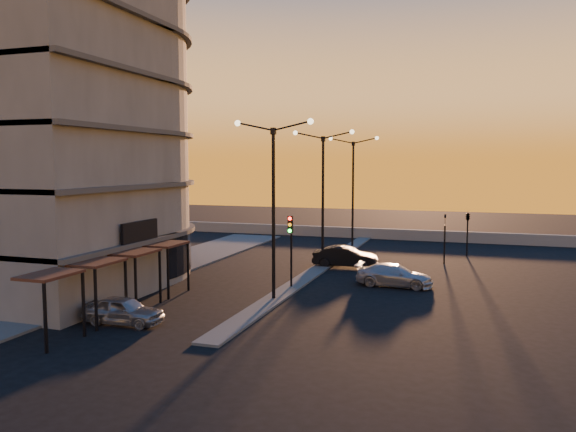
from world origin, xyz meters
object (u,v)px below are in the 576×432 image
Objects in this scene: traffic_light_main at (291,239)px; car_sedan at (345,257)px; car_wagon at (394,275)px; car_hatchback at (123,310)px; streetlamp_mid at (323,187)px.

traffic_light_main is 8.07m from car_sedan.
car_wagon is (5.61, 2.60, -2.23)m from traffic_light_main.
car_wagon is at bearing 24.90° from traffic_light_main.
car_hatchback is 15.81m from car_wagon.
car_wagon is at bearing -144.17° from car_sedan.
car_sedan is at bearing -23.76° from car_hatchback.
streetlamp_mid is 5.11m from car_sedan.
car_hatchback is (-4.93, -16.31, -4.96)m from streetlamp_mid.
car_sedan is 6.49m from car_wagon.
car_sedan is 0.98× the size of car_wagon.
car_sedan is at bearing 42.28° from car_wagon.
car_hatchback is 0.82× the size of car_wagon.
car_sedan is at bearing 78.87° from traffic_light_main.
car_wagon reaches higher than car_hatchback.
traffic_light_main is at bearing 117.91° from car_wagon.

